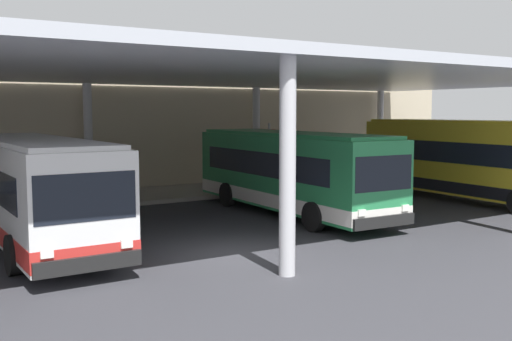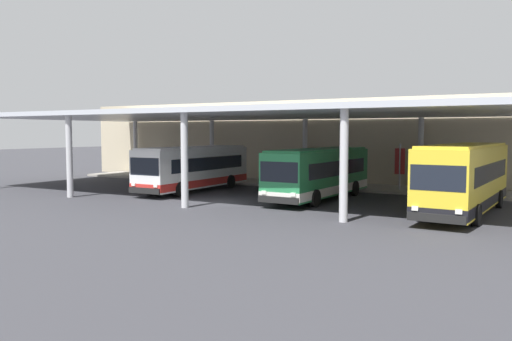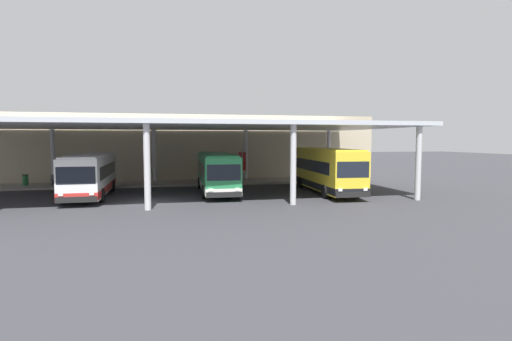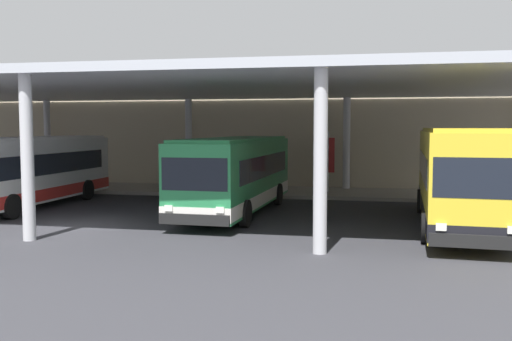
{
  "view_description": "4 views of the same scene",
  "coord_description": "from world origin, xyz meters",
  "px_view_note": "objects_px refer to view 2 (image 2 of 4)",
  "views": [
    {
      "loc": [
        -8.14,
        -13.97,
        3.95
      ],
      "look_at": [
        3.91,
        5.08,
        1.71
      ],
      "focal_mm": 41.61,
      "sensor_mm": 36.0,
      "label": 1
    },
    {
      "loc": [
        17.6,
        -25.21,
        4.17
      ],
      "look_at": [
        1.52,
        2.78,
        1.79
      ],
      "focal_mm": 36.27,
      "sensor_mm": 36.0,
      "label": 2
    },
    {
      "loc": [
        1.11,
        -27.51,
        4.27
      ],
      "look_at": [
        7.84,
        2.35,
        1.91
      ],
      "focal_mm": 28.15,
      "sensor_mm": 36.0,
      "label": 3
    },
    {
      "loc": [
        10.7,
        -18.49,
        3.6
      ],
      "look_at": [
        5.96,
        4.39,
        1.81
      ],
      "focal_mm": 39.69,
      "sensor_mm": 36.0,
      "label": 4
    }
  ],
  "objects_px": {
    "bus_nearest_bay": "(194,168)",
    "bench_waiting": "(211,173)",
    "trash_bin": "(184,171)",
    "bus_second_bay": "(319,173)",
    "bus_middle_bay": "(465,178)",
    "banner_sign": "(400,164)"
  },
  "relations": [
    {
      "from": "bus_second_bay",
      "to": "bus_nearest_bay",
      "type": "bearing_deg",
      "value": -178.76
    },
    {
      "from": "bus_middle_bay",
      "to": "trash_bin",
      "type": "xyz_separation_m",
      "value": [
        -24.95,
        8.92,
        -1.16
      ]
    },
    {
      "from": "bench_waiting",
      "to": "bus_second_bay",
      "type": "bearing_deg",
      "value": -28.85
    },
    {
      "from": "bus_nearest_bay",
      "to": "trash_bin",
      "type": "height_order",
      "value": "bus_nearest_bay"
    },
    {
      "from": "trash_bin",
      "to": "banner_sign",
      "type": "distance_m",
      "value": 19.67
    },
    {
      "from": "bench_waiting",
      "to": "banner_sign",
      "type": "height_order",
      "value": "banner_sign"
    },
    {
      "from": "trash_bin",
      "to": "bus_nearest_bay",
      "type": "bearing_deg",
      "value": -48.2
    },
    {
      "from": "trash_bin",
      "to": "banner_sign",
      "type": "xyz_separation_m",
      "value": [
        19.6,
        -0.94,
        1.3
      ]
    },
    {
      "from": "bus_second_bay",
      "to": "banner_sign",
      "type": "height_order",
      "value": "banner_sign"
    },
    {
      "from": "bus_second_bay",
      "to": "banner_sign",
      "type": "relative_size",
      "value": 3.31
    },
    {
      "from": "bus_nearest_bay",
      "to": "bench_waiting",
      "type": "xyz_separation_m",
      "value": [
        -3.81,
        7.53,
        -0.99
      ]
    },
    {
      "from": "banner_sign",
      "to": "bus_nearest_bay",
      "type": "bearing_deg",
      "value": -152.55
    },
    {
      "from": "bus_middle_bay",
      "to": "banner_sign",
      "type": "height_order",
      "value": "bus_middle_bay"
    },
    {
      "from": "bus_nearest_bay",
      "to": "trash_bin",
      "type": "xyz_separation_m",
      "value": [
        -6.79,
        7.59,
        -0.98
      ]
    },
    {
      "from": "bus_middle_bay",
      "to": "bench_waiting",
      "type": "distance_m",
      "value": 23.72
    },
    {
      "from": "bus_nearest_bay",
      "to": "bus_middle_bay",
      "type": "relative_size",
      "value": 0.92
    },
    {
      "from": "bus_nearest_bay",
      "to": "banner_sign",
      "type": "bearing_deg",
      "value": 27.45
    },
    {
      "from": "bench_waiting",
      "to": "banner_sign",
      "type": "relative_size",
      "value": 0.56
    },
    {
      "from": "bus_second_bay",
      "to": "bus_middle_bay",
      "type": "xyz_separation_m",
      "value": [
        8.67,
        -1.54,
        0.19
      ]
    },
    {
      "from": "bus_middle_bay",
      "to": "banner_sign",
      "type": "relative_size",
      "value": 3.58
    },
    {
      "from": "bus_nearest_bay",
      "to": "trash_bin",
      "type": "distance_m",
      "value": 10.23
    },
    {
      "from": "bench_waiting",
      "to": "bus_nearest_bay",
      "type": "bearing_deg",
      "value": -63.19
    }
  ]
}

